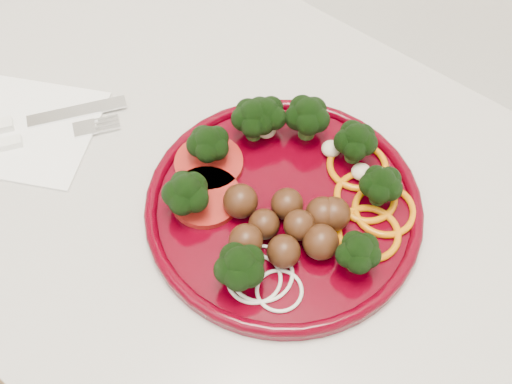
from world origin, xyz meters
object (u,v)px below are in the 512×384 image
Objects in this scene: fork at (6,144)px; plate at (282,197)px; napkin at (31,130)px; knife at (8,125)px.

plate is at bearing -30.97° from fork.
plate is 0.31m from napkin.
plate reaches higher than napkin.
napkin is at bearing 33.31° from fork.
napkin is 0.87× the size of fork.
knife is at bearing -159.57° from plate.
fork is (0.02, -0.02, -0.00)m from knife.
fork is at bearing -97.00° from knife.
fork reaches higher than napkin.
knife is (-0.32, -0.12, -0.01)m from plate.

